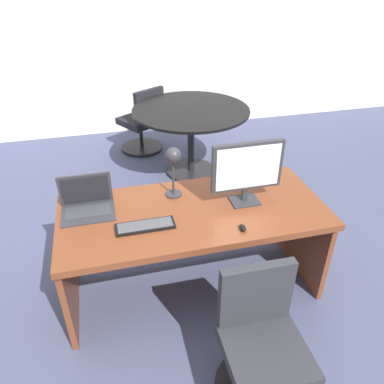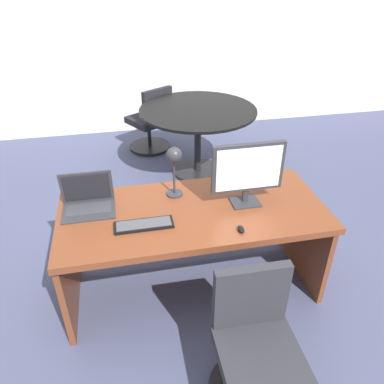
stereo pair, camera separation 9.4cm
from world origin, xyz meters
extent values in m
plane|color=#474C6B|center=(0.00, 1.50, 0.00)|extent=(12.00, 12.00, 0.00)
cube|color=silver|center=(0.00, 3.38, 1.40)|extent=(10.00, 0.10, 2.80)
cube|color=brown|center=(0.00, 0.00, 0.73)|extent=(1.86, 0.83, 0.05)
cube|color=brown|center=(-0.91, 0.00, 0.35)|extent=(0.04, 0.73, 0.70)
cube|color=brown|center=(0.91, 0.00, 0.35)|extent=(0.04, 0.73, 0.70)
cube|color=brown|center=(0.00, 0.31, 0.39)|extent=(1.64, 0.02, 0.49)
cube|color=#2D2D33|center=(0.38, 0.01, 0.76)|extent=(0.20, 0.16, 0.01)
cube|color=#2D2D33|center=(0.38, 0.02, 0.81)|extent=(0.04, 0.02, 0.10)
cube|color=#2D2D33|center=(0.38, 0.01, 1.04)|extent=(0.50, 0.04, 0.35)
cube|color=white|center=(0.38, -0.01, 1.04)|extent=(0.45, 0.00, 0.31)
cube|color=#2D2D33|center=(-0.71, 0.13, 0.76)|extent=(0.36, 0.26, 0.01)
cube|color=#38383D|center=(-0.71, 0.15, 0.76)|extent=(0.30, 0.14, 0.00)
cube|color=#2D2D33|center=(-0.71, 0.24, 0.88)|extent=(0.36, 0.04, 0.24)
cube|color=black|center=(-0.71, 0.23, 0.88)|extent=(0.32, 0.03, 0.20)
cube|color=black|center=(-0.35, -0.12, 0.76)|extent=(0.39, 0.13, 0.02)
cube|color=#47474C|center=(-0.35, -0.12, 0.77)|extent=(0.35, 0.11, 0.00)
ellipsoid|color=black|center=(0.25, -0.30, 0.77)|extent=(0.04, 0.07, 0.03)
cylinder|color=#2D2D33|center=(-0.09, 0.22, 0.76)|extent=(0.12, 0.12, 0.01)
cylinder|color=#2D2D33|center=(-0.09, 0.22, 0.91)|extent=(0.02, 0.02, 0.29)
sphere|color=#2D2D33|center=(-0.09, 0.19, 1.09)|extent=(0.11, 0.11, 0.11)
cylinder|color=black|center=(0.18, -0.93, 0.18)|extent=(0.05, 0.05, 0.28)
cube|color=#2D2D33|center=(0.18, -0.93, 0.36)|extent=(0.47, 0.47, 0.08)
cube|color=#2D2D33|center=(0.19, -0.71, 0.62)|extent=(0.44, 0.07, 0.42)
cylinder|color=black|center=(0.44, 1.84, 0.02)|extent=(0.59, 0.59, 0.04)
cylinder|color=black|center=(0.44, 1.84, 0.41)|extent=(0.08, 0.08, 0.74)
cylinder|color=black|center=(0.44, 1.84, 0.79)|extent=(1.32, 1.32, 0.03)
cylinder|color=black|center=(-0.05, 2.65, 0.02)|extent=(0.56, 0.56, 0.04)
cylinder|color=black|center=(-0.05, 2.65, 0.20)|extent=(0.05, 0.05, 0.33)
cube|color=black|center=(-0.05, 2.65, 0.41)|extent=(0.63, 0.63, 0.08)
cube|color=black|center=(0.06, 2.46, 0.66)|extent=(0.40, 0.28, 0.42)
camera|label=1|loc=(-0.54, -2.09, 2.25)|focal=35.18mm
camera|label=2|loc=(-0.45, -2.11, 2.25)|focal=35.18mm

